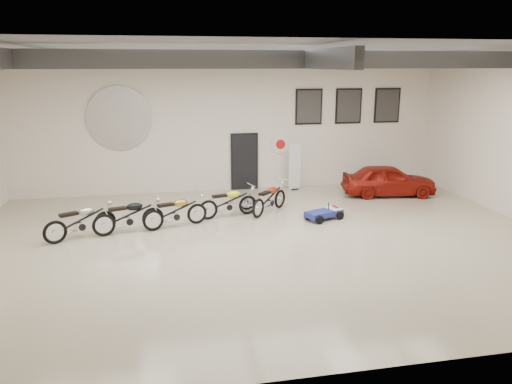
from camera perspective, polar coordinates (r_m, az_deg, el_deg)
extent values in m
cube|color=#BBB18F|center=(13.55, 1.00, -5.75)|extent=(16.00, 12.00, 0.01)
cube|color=slate|center=(12.72, 1.10, 15.90)|extent=(16.00, 12.00, 0.01)
cube|color=silver|center=(18.75, -2.90, 7.75)|extent=(16.00, 0.02, 5.00)
cube|color=black|center=(19.00, -1.33, 3.42)|extent=(0.92, 0.08, 2.10)
imported|color=maroon|center=(18.82, 14.92, 1.33)|extent=(1.84, 3.51, 1.14)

